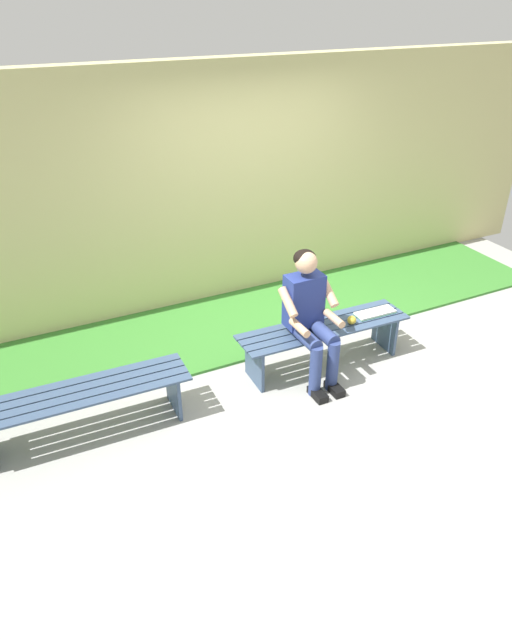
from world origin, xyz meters
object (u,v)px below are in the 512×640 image
Objects in this scene: bench_near at (324,335)px; person_seated at (310,313)px; bench_far at (83,401)px; book_open at (375,313)px; apple at (352,320)px.

person_seated reaches higher than bench_near.
bench_far is at bearing -2.77° from person_seated.
person_seated reaches higher than book_open.
apple is at bearing 12.39° from book_open.
book_open is (-2.84, 0.02, 0.11)m from bench_far.
book_open is at bearing -174.60° from person_seated.
apple is 0.20× the size of book_open.
book_open is at bearing 177.66° from bench_near.
bench_far is 4.17× the size of book_open.
apple reaches higher than bench_far.
book_open is at bearing -169.25° from apple.
bench_near and bench_far have the same top height.
person_seated reaches higher than apple.
bench_near is 0.43m from person_seated.
book_open is (-0.32, -0.06, -0.03)m from apple.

